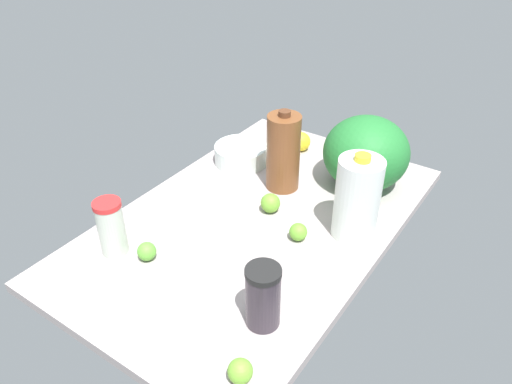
# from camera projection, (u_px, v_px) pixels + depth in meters

# --- Properties ---
(countertop) EXTENTS (1.20, 0.76, 0.03)m
(countertop) POSITION_uv_depth(u_px,v_px,m) (256.00, 223.00, 1.53)
(countertop) COLOR #A59A99
(countertop) RESTS_ON ground
(chocolate_milk_jug) EXTENTS (0.11, 0.11, 0.28)m
(chocolate_milk_jug) POSITION_uv_depth(u_px,v_px,m) (283.00, 152.00, 1.61)
(chocolate_milk_jug) COLOR brown
(chocolate_milk_jug) RESTS_ON countertop
(tumbler_cup) EXTENTS (0.08, 0.08, 0.17)m
(tumbler_cup) POSITION_uv_depth(u_px,v_px,m) (111.00, 227.00, 1.36)
(tumbler_cup) COLOR beige
(tumbler_cup) RESTS_ON countertop
(watermelon) EXTENTS (0.28, 0.28, 0.24)m
(watermelon) POSITION_uv_depth(u_px,v_px,m) (366.00, 153.00, 1.62)
(watermelon) COLOR #237530
(watermelon) RESTS_ON countertop
(shaker_bottle) EXTENTS (0.08, 0.08, 0.16)m
(shaker_bottle) POSITION_uv_depth(u_px,v_px,m) (263.00, 297.00, 1.14)
(shaker_bottle) COLOR #352D36
(shaker_bottle) RESTS_ON countertop
(milk_jug) EXTENTS (0.13, 0.13, 0.26)m
(milk_jug) POSITION_uv_depth(u_px,v_px,m) (357.00, 199.00, 1.40)
(milk_jug) COLOR white
(milk_jug) RESTS_ON countertop
(mixing_bowl) EXTENTS (0.19, 0.19, 0.07)m
(mixing_bowl) POSITION_uv_depth(u_px,v_px,m) (241.00, 154.00, 1.79)
(mixing_bowl) COLOR silver
(mixing_bowl) RESTS_ON countertop
(lemon_by_jug) EXTENTS (0.07, 0.07, 0.07)m
(lemon_by_jug) POSITION_uv_depth(u_px,v_px,m) (301.00, 142.00, 1.87)
(lemon_by_jug) COLOR yellow
(lemon_by_jug) RESTS_ON countertop
(lime_near_front) EXTENTS (0.05, 0.05, 0.05)m
(lime_near_front) POSITION_uv_depth(u_px,v_px,m) (298.00, 232.00, 1.43)
(lime_near_front) COLOR #66AD31
(lime_near_front) RESTS_ON countertop
(lime_beside_bowl) EXTENTS (0.05, 0.05, 0.05)m
(lime_beside_bowl) POSITION_uv_depth(u_px,v_px,m) (147.00, 251.00, 1.36)
(lime_beside_bowl) COLOR #5DAE38
(lime_beside_bowl) RESTS_ON countertop
(lime_loose) EXTENTS (0.05, 0.05, 0.05)m
(lime_loose) POSITION_uv_depth(u_px,v_px,m) (240.00, 371.00, 1.04)
(lime_loose) COLOR #6FB034
(lime_loose) RESTS_ON countertop
(lime_far_back) EXTENTS (0.06, 0.06, 0.06)m
(lime_far_back) POSITION_uv_depth(u_px,v_px,m) (270.00, 203.00, 1.54)
(lime_far_back) COLOR #69A931
(lime_far_back) RESTS_ON countertop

